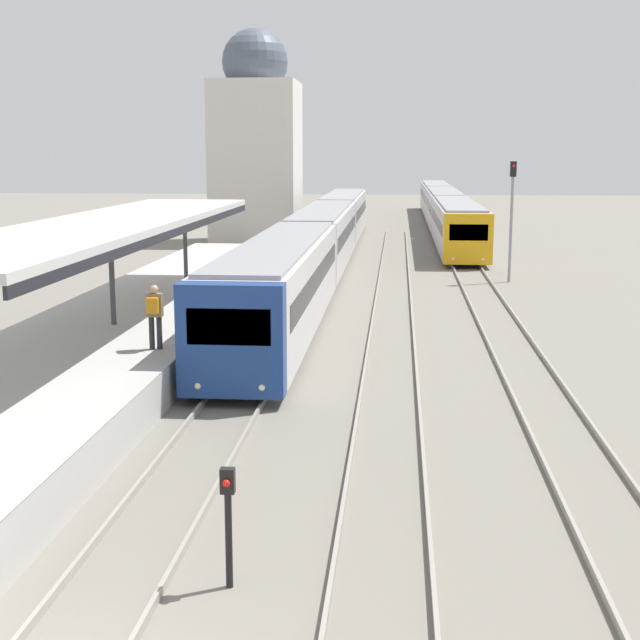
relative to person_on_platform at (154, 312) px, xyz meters
The scene contains 7 objects.
platform_canopy 4.29m from the person_on_platform, 123.14° to the left, with size 4.00×22.66×3.06m.
person_on_platform is the anchor object (origin of this frame).
train_near 24.46m from the person_on_platform, 84.72° to the left, with size 2.58×52.20×3.12m.
train_far 51.19m from the person_on_platform, 78.98° to the left, with size 2.56×51.59×3.01m.
signal_post_near 11.14m from the person_on_platform, 69.57° to the right, with size 0.20×0.21×1.76m.
signal_mast_far 23.25m from the person_on_platform, 60.60° to the left, with size 0.28×0.29×5.60m.
distant_domed_building 38.57m from the person_on_platform, 95.10° to the left, with size 5.64×5.64×13.99m.
Camera 1 is at (3.91, -8.49, 6.04)m, focal length 50.00 mm.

